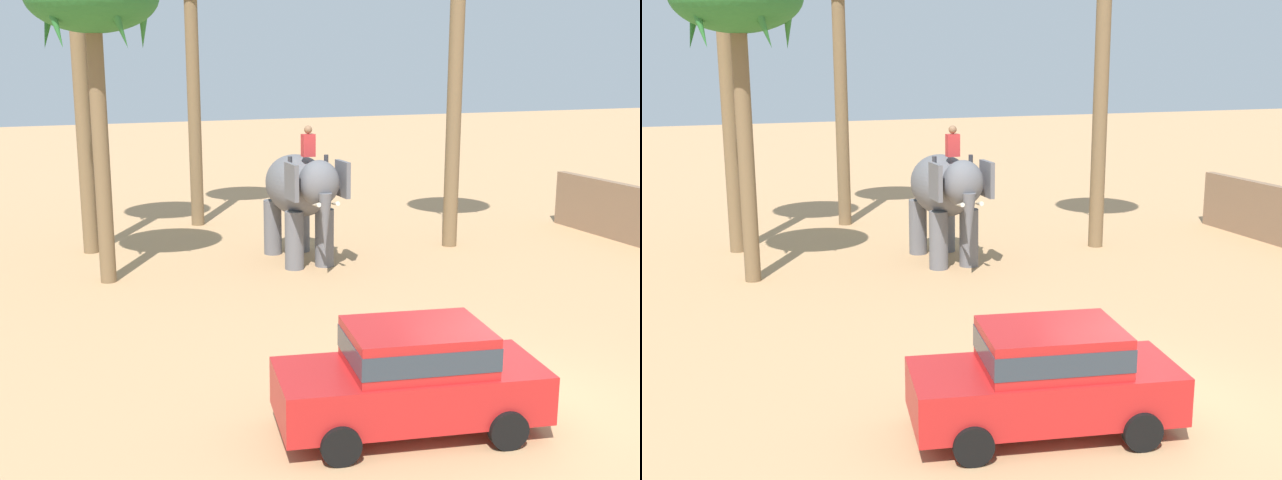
% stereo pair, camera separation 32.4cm
% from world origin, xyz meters
% --- Properties ---
extents(ground_plane, '(120.00, 120.00, 0.00)m').
position_xyz_m(ground_plane, '(0.00, 0.00, 0.00)').
color(ground_plane, tan).
extents(car_sedan_foreground, '(4.34, 2.42, 1.70)m').
position_xyz_m(car_sedan_foreground, '(-1.86, -0.37, 0.93)').
color(car_sedan_foreground, red).
rests_on(car_sedan_foreground, ground).
extents(elephant_with_mahout, '(1.61, 3.86, 3.88)m').
position_xyz_m(elephant_with_mahout, '(0.26, 10.19, 1.99)').
color(elephant_with_mahout, slate).
rests_on(elephant_with_mahout, ground).
extents(palm_tree_far_back, '(3.20, 3.20, 8.01)m').
position_xyz_m(palm_tree_far_back, '(-5.08, 10.07, 6.89)').
color(palm_tree_far_back, brown).
rests_on(palm_tree_far_back, ground).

